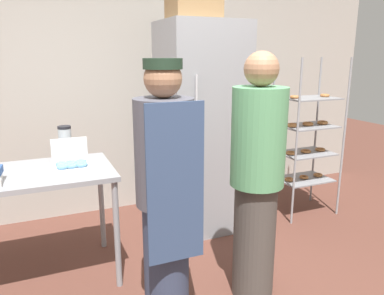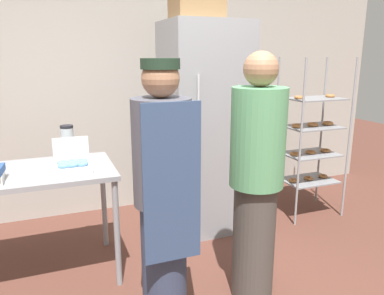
{
  "view_description": "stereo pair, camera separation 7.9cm",
  "coord_description": "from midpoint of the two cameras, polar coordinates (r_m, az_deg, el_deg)",
  "views": [
    {
      "loc": [
        -0.89,
        -1.7,
        1.68
      ],
      "look_at": [
        0.12,
        0.67,
        1.04
      ],
      "focal_mm": 35.0,
      "sensor_mm": 36.0,
      "label": 1
    },
    {
      "loc": [
        -0.82,
        -1.73,
        1.68
      ],
      "look_at": [
        0.12,
        0.67,
        1.04
      ],
      "focal_mm": 35.0,
      "sensor_mm": 36.0,
      "label": 2
    }
  ],
  "objects": [
    {
      "name": "back_wall",
      "position": [
        4.15,
        -11.27,
        10.24
      ],
      "size": [
        6.4,
        0.12,
        2.86
      ],
      "primitive_type": "cube",
      "color": "#ADA89E",
      "rests_on": "ground_plane"
    },
    {
      "name": "refrigerator",
      "position": [
        3.58,
        0.82,
        2.82
      ],
      "size": [
        0.74,
        0.69,
        1.98
      ],
      "color": "gray",
      "rests_on": "ground_plane"
    },
    {
      "name": "baking_rack",
      "position": [
        4.12,
        16.56,
        1.19
      ],
      "size": [
        0.62,
        0.44,
        1.66
      ],
      "color": "#93969B",
      "rests_on": "ground_plane"
    },
    {
      "name": "prep_counter",
      "position": [
        2.97,
        -24.1,
        -5.17
      ],
      "size": [
        1.17,
        0.72,
        0.86
      ],
      "color": "gray",
      "rests_on": "ground_plane"
    },
    {
      "name": "donut_box",
      "position": [
        2.81,
        -18.61,
        -2.7
      ],
      "size": [
        0.26,
        0.19,
        0.24
      ],
      "color": "white",
      "rests_on": "prep_counter"
    },
    {
      "name": "blender_pitcher",
      "position": [
        3.1,
        -19.39,
        0.24
      ],
      "size": [
        0.13,
        0.13,
        0.28
      ],
      "color": "#99999E",
      "rests_on": "prep_counter"
    },
    {
      "name": "cardboard_storage_box",
      "position": [
        3.45,
        -0.45,
        21.24
      ],
      "size": [
        0.43,
        0.33,
        0.29
      ],
      "color": "#937047",
      "rests_on": "refrigerator"
    },
    {
      "name": "person_baker",
      "position": [
        2.28,
        -5.08,
        -7.09
      ],
      "size": [
        0.35,
        0.37,
        1.66
      ],
      "color": "#333D56",
      "rests_on": "ground_plane"
    },
    {
      "name": "person_customer",
      "position": [
        2.56,
        8.97,
        -4.66
      ],
      "size": [
        0.36,
        0.36,
        1.71
      ],
      "color": "#47423D",
      "rests_on": "ground_plane"
    }
  ]
}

